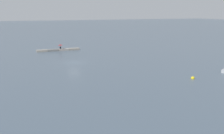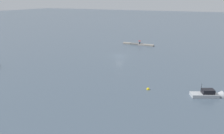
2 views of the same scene
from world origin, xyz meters
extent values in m
plane|color=#475666|center=(0.00, 0.00, 0.00)|extent=(500.00, 500.00, 0.00)
cube|color=gray|center=(-4.38, -17.47, 0.25)|extent=(2.85, 1.52, 0.51)
cube|color=gray|center=(-1.46, -17.47, 0.25)|extent=(2.85, 1.52, 0.51)
cube|color=slate|center=(1.46, -17.47, 0.25)|extent=(2.85, 1.52, 0.51)
cube|color=gray|center=(4.38, -17.47, 0.25)|extent=(2.85, 1.52, 0.51)
cube|color=#1E2333|center=(-0.56, -17.27, 0.59)|extent=(0.38, 0.44, 0.16)
cube|color=#232328|center=(-0.58, -17.55, 0.77)|extent=(0.41, 0.24, 0.52)
sphere|color=tan|center=(-0.58, -17.55, 1.13)|extent=(0.22, 0.22, 0.22)
cylinder|color=black|center=(-0.58, -17.39, 1.03)|extent=(0.02, 0.02, 1.05)
cone|color=#B21E1E|center=(-0.58, -17.39, 1.61)|extent=(1.18, 1.18, 0.21)
sphere|color=black|center=(-0.58, -17.39, 1.75)|extent=(0.05, 0.05, 0.05)
sphere|color=yellow|center=(-14.45, 19.95, 0.10)|extent=(0.58, 0.58, 0.58)
camera|label=1|loc=(12.39, 50.85, 10.60)|focal=40.18mm
camera|label=2|loc=(-23.65, 55.33, 16.24)|focal=33.48mm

